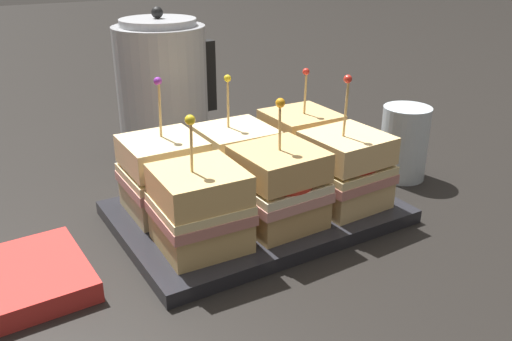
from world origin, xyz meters
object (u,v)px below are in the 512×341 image
sandwich_back_center (234,161)px  kettle_steel (163,85)px  sandwich_back_right (300,145)px  sandwich_front_right (345,170)px  serving_platter (256,212)px  drinking_glass (402,142)px  napkin_stack (18,281)px  sandwich_front_left (200,208)px  sandwich_front_center (279,187)px  sandwich_back_left (164,175)px

sandwich_back_center → kettle_steel: 0.28m
sandwich_back_right → sandwich_front_right: bearing=-92.3°
serving_platter → drinking_glass: drinking_glass is taller
drinking_glass → napkin_stack: size_ratio=0.79×
sandwich_front_left → sandwich_front_center: sandwich_front_center is taller
sandwich_back_left → napkin_stack: sandwich_back_left is taller
sandwich_front_center → sandwich_back_left: 0.15m
sandwich_back_left → napkin_stack: bearing=-162.1°
sandwich_front_right → kettle_steel: bearing=104.3°
drinking_glass → kettle_steel: bearing=128.5°
sandwich_front_right → drinking_glass: bearing=19.6°
sandwich_front_left → sandwich_back_left: (-0.00, 0.11, 0.00)m
sandwich_front_center → sandwich_back_center: bearing=91.7°
serving_platter → sandwich_front_left: size_ratio=2.26×
sandwich_back_left → kettle_steel: size_ratio=0.72×
sandwich_front_center → kettle_steel: (0.01, 0.39, 0.04)m
sandwich_front_left → kettle_steel: kettle_steel is taller
sandwich_back_center → kettle_steel: bearing=88.0°
sandwich_back_right → drinking_glass: size_ratio=1.43×
sandwich_front_left → sandwich_back_center: (0.10, 0.11, -0.00)m
sandwich_front_left → sandwich_front_center: bearing=-1.2°
sandwich_back_right → napkin_stack: size_ratio=1.13×
drinking_glass → napkin_stack: 0.58m
sandwich_back_center → serving_platter: bearing=-87.6°
serving_platter → drinking_glass: 0.28m
sandwich_back_left → kettle_steel: 0.31m
sandwich_front_left → serving_platter: bearing=25.9°
serving_platter → sandwich_back_center: bearing=92.4°
sandwich_front_left → napkin_stack: sandwich_front_left is taller
sandwich_front_left → sandwich_front_right: 0.21m
kettle_steel → napkin_stack: bearing=-132.3°
sandwich_back_center → napkin_stack: bearing=-168.0°
sandwich_front_center → sandwich_back_center: size_ratio=0.97×
sandwich_front_center → sandwich_back_left: size_ratio=0.92×
sandwich_back_left → napkin_stack: (-0.20, -0.06, -0.06)m
sandwich_back_right → serving_platter: bearing=-153.2°
sandwich_front_center → sandwich_back_center: 0.11m
sandwich_front_right → kettle_steel: size_ratio=0.73×
kettle_steel → drinking_glass: bearing=-51.5°
serving_platter → drinking_glass: size_ratio=3.15×
sandwich_front_right → sandwich_front_left: bearing=179.5°
napkin_stack → sandwich_front_left: bearing=-12.2°
sandwich_front_right → sandwich_back_center: size_ratio=1.07×
sandwich_front_left → drinking_glass: (0.38, 0.06, -0.01)m
sandwich_front_left → drinking_glass: 0.38m
sandwich_front_center → napkin_stack: 0.32m
sandwich_front_center → drinking_glass: bearing=12.2°
serving_platter → sandwich_front_left: bearing=-154.1°
sandwich_front_right → kettle_steel: (-0.10, 0.39, 0.04)m
sandwich_back_right → sandwich_back_left: bearing=-179.6°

